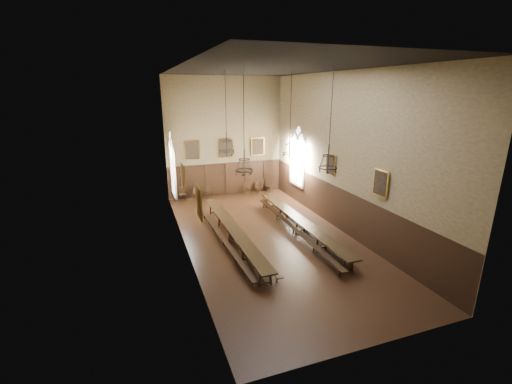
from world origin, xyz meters
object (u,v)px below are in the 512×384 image
bench_left_outer (223,241)px  bench_right_outer (308,226)px  table_right (300,226)px  chandelier_back_left (227,146)px  chair_6 (258,189)px  chandelier_front_right (328,162)px  chair_5 (247,190)px  chair_7 (268,188)px  bench_right_inner (293,230)px  chandelier_back_right (290,148)px  chandelier_front_left (244,163)px  table_left (234,235)px  chair_2 (209,195)px  chair_1 (196,196)px  chair_0 (182,197)px  bench_left_inner (243,239)px

bench_left_outer → bench_right_outer: size_ratio=0.97×
table_right → chandelier_back_left: 6.25m
bench_left_outer → chair_6: chair_6 is taller
table_right → chair_6: (0.48, 8.50, -0.15)m
chandelier_front_right → chandelier_back_left: bearing=134.0°
chair_5 → chair_7: chair_5 is taller
bench_right_outer → chair_6: size_ratio=11.21×
bench_right_inner → chair_7: size_ratio=11.49×
bench_left_outer → bench_right_inner: bench_right_inner is taller
bench_right_inner → bench_right_outer: bench_right_inner is taller
chandelier_back_left → chandelier_back_right: same height
chair_5 → chair_6: (0.98, 0.08, -0.03)m
chandelier_back_left → chandelier_front_left: 4.66m
chair_7 → bench_right_inner: bearing=-90.9°
bench_right_outer → chandelier_front_right: 4.93m
table_left → bench_right_inner: 3.49m
bench_right_outer → chair_2: size_ratio=10.85×
table_right → chair_6: chair_6 is taller
bench_right_inner → chair_6: (0.98, 8.61, -0.05)m
bench_right_outer → chandelier_back_right: 4.77m
table_left → chair_6: 9.50m
chair_2 → chandelier_front_left: (-0.64, -11.03, 4.69)m
chandelier_front_left → chandelier_front_right: (4.47, 0.49, -0.35)m
chair_6 → bench_right_inner: bearing=-115.4°
bench_right_inner → chandelier_front_left: (-3.71, -2.52, 4.66)m
bench_right_inner → chandelier_front_right: size_ratio=2.20×
chair_1 → chandelier_front_left: 12.04m
bench_right_outer → chair_5: (-1.12, 8.24, 0.01)m
chair_0 → chair_5: bearing=-7.4°
chair_2 → chair_5: size_ratio=0.93×
chair_2 → chandelier_back_left: 7.95m
bench_left_inner → chandelier_back_right: size_ratio=1.92×
chair_5 → chandelier_back_right: 7.80m
chandelier_back_left → chandelier_front_left: same height
bench_left_outer → chandelier_back_left: 5.27m
bench_right_outer → chair_1: 9.75m
chair_6 → chandelier_front_right: 11.50m
chair_5 → chandelier_back_left: bearing=-108.3°
chair_6 → table_right: bearing=-112.2°
table_right → chair_1: (-4.53, 8.45, -0.15)m
chair_5 → chandelier_front_right: chandelier_front_right is taller
bench_left_outer → chair_2: chair_2 is taller
chandelier_front_right → chair_6: bearing=88.8°
bench_left_outer → chair_0: bearing=96.4°
bench_left_outer → bench_right_inner: (4.13, 0.04, 0.04)m
table_right → bench_left_inner: 3.55m
table_right → chandelier_front_left: 6.73m
chair_2 → bench_left_inner: bearing=-97.5°
bench_right_outer → chandelier_front_left: 7.29m
bench_right_outer → table_right: bearing=-163.7°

